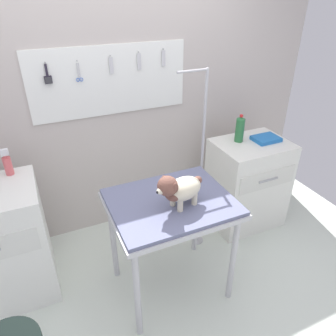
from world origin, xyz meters
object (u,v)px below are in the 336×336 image
grooming_table (171,211)px  dog (179,189)px  grooming_arm (200,173)px  soda_bottle (240,129)px  spray_bottle_short (8,164)px  cabinet_right (247,183)px

grooming_table → dog: (0.02, -0.09, 0.23)m
grooming_arm → soda_bottle: grooming_arm is taller
spray_bottle_short → grooming_table: bearing=-34.3°
spray_bottle_short → dog: bearing=-37.2°
grooming_arm → cabinet_right: grooming_arm is taller
grooming_table → grooming_arm: (0.44, 0.37, 0.00)m
cabinet_right → grooming_arm: bearing=-170.8°
grooming_table → dog: 0.25m
grooming_table → grooming_arm: 0.57m
cabinet_right → spray_bottle_short: size_ratio=4.38×
soda_bottle → dog: bearing=-145.3°
cabinet_right → spray_bottle_short: (-2.03, 0.21, 0.58)m
grooming_arm → dog: grooming_arm is taller
grooming_table → cabinet_right: (1.04, 0.46, -0.32)m
cabinet_right → spray_bottle_short: spray_bottle_short is taller
grooming_table → grooming_arm: bearing=39.7°
grooming_arm → soda_bottle: (0.50, 0.19, 0.24)m
grooming_arm → soda_bottle: size_ratio=6.34×
grooming_arm → dog: size_ratio=4.50×
grooming_table → dog: size_ratio=2.38×
grooming_table → cabinet_right: size_ratio=0.98×
cabinet_right → soda_bottle: size_ratio=3.43×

